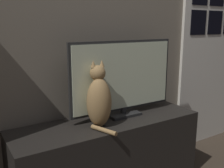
{
  "coord_description": "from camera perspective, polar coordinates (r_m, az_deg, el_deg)",
  "views": [
    {
      "loc": [
        -0.91,
        -0.52,
        1.2
      ],
      "look_at": [
        0.02,
        0.97,
        0.8
      ],
      "focal_mm": 42.0,
      "sensor_mm": 36.0,
      "label": 1
    }
  ],
  "objects": [
    {
      "name": "cat",
      "position": [
        1.72,
        -2.88,
        -3.39
      ],
      "size": [
        0.2,
        0.29,
        0.44
      ],
      "rotation": [
        0.0,
        0.0,
        -0.26
      ],
      "color": "#997547",
      "rests_on": "tv_stand"
    },
    {
      "name": "door",
      "position": [
        2.82,
        20.96,
        8.83
      ],
      "size": [
        0.84,
        0.04,
        2.05
      ],
      "color": "silver",
      "rests_on": "ground_plane"
    },
    {
      "name": "wall_back",
      "position": [
        1.97,
        -4.76,
        15.68
      ],
      "size": [
        4.8,
        0.05,
        2.6
      ],
      "color": "#756B5B",
      "rests_on": "ground_plane"
    },
    {
      "name": "tv_stand",
      "position": [
        1.98,
        -0.68,
        -15.31
      ],
      "size": [
        1.37,
        0.42,
        0.54
      ],
      "color": "black",
      "rests_on": "ground_plane"
    },
    {
      "name": "tv",
      "position": [
        1.9,
        2.48,
        1.36
      ],
      "size": [
        0.85,
        0.15,
        0.56
      ],
      "color": "black",
      "rests_on": "tv_stand"
    }
  ]
}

